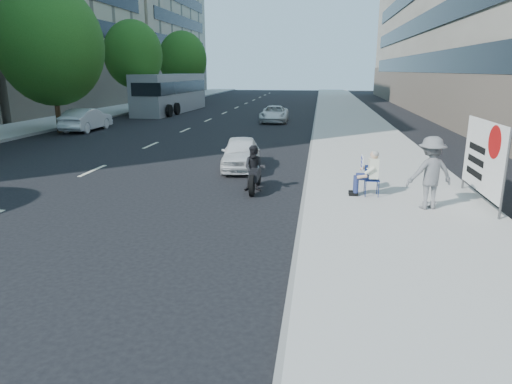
% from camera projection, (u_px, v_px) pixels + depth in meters
% --- Properties ---
extents(ground, '(160.00, 160.00, 0.00)m').
position_uv_depth(ground, '(215.00, 272.00, 8.47)').
color(ground, black).
rests_on(ground, ground).
extents(near_sidewalk, '(5.00, 120.00, 0.15)m').
position_uv_depth(near_sidewalk, '(356.00, 132.00, 27.05)').
color(near_sidewalk, '#AEABA3').
rests_on(near_sidewalk, ground).
extents(far_sidewalk, '(4.50, 120.00, 0.15)m').
position_uv_depth(far_sidewalk, '(33.00, 126.00, 29.82)').
color(far_sidewalk, '#AEABA3').
rests_on(far_sidewalk, ground).
extents(tree_far_c, '(6.00, 6.00, 8.47)m').
position_uv_depth(tree_far_c, '(50.00, 45.00, 26.22)').
color(tree_far_c, '#382616').
rests_on(tree_far_c, ground).
extents(tree_far_d, '(4.80, 4.80, 7.65)m').
position_uv_depth(tree_far_d, '(133.00, 54.00, 37.73)').
color(tree_far_d, '#382616').
rests_on(tree_far_d, ground).
extents(tree_far_e, '(5.40, 5.40, 7.89)m').
position_uv_depth(tree_far_e, '(183.00, 60.00, 51.16)').
color(tree_far_e, '#382616').
rests_on(tree_far_e, ground).
extents(seated_protester, '(0.83, 1.12, 1.31)m').
position_uv_depth(seated_protester, '(368.00, 171.00, 12.93)').
color(seated_protester, navy).
rests_on(seated_protester, near_sidewalk).
extents(jogger, '(1.36, 1.02, 1.88)m').
position_uv_depth(jogger, '(430.00, 173.00, 11.64)').
color(jogger, slate).
rests_on(jogger, near_sidewalk).
extents(protest_banner, '(0.08, 3.06, 2.20)m').
position_uv_depth(protest_banner, '(484.00, 157.00, 12.11)').
color(protest_banner, '#4C4C4C').
rests_on(protest_banner, near_sidewalk).
extents(white_sedan_near, '(1.88, 3.68, 1.20)m').
position_uv_depth(white_sedan_near, '(241.00, 153.00, 17.24)').
color(white_sedan_near, white).
rests_on(white_sedan_near, ground).
extents(white_sedan_mid, '(1.48, 4.17, 1.37)m').
position_uv_depth(white_sedan_mid, '(86.00, 120.00, 28.05)').
color(white_sedan_mid, silver).
rests_on(white_sedan_mid, ground).
extents(white_sedan_far, '(2.03, 4.20, 1.15)m').
position_uv_depth(white_sedan_far, '(274.00, 114.00, 32.82)').
color(white_sedan_far, white).
rests_on(white_sedan_far, ground).
extents(motorcycle, '(0.71, 2.04, 1.42)m').
position_uv_depth(motorcycle, '(255.00, 171.00, 14.02)').
color(motorcycle, black).
rests_on(motorcycle, ground).
extents(bus, '(3.16, 12.16, 3.30)m').
position_uv_depth(bus, '(171.00, 93.00, 40.46)').
color(bus, gray).
rests_on(bus, ground).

